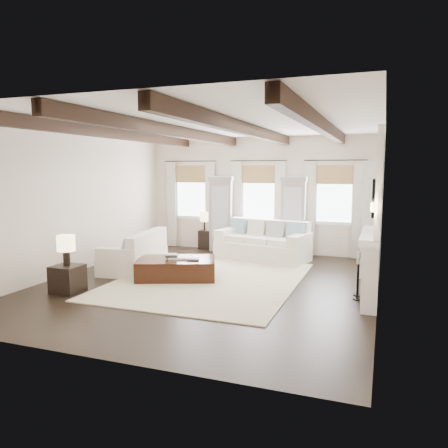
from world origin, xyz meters
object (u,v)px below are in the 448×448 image
(side_table_front, at_px, (68,279))
(side_table_back, at_px, (206,239))
(ottoman, at_px, (176,269))
(sofa_back, at_px, (263,244))
(sofa_left, at_px, (136,254))

(side_table_front, distance_m, side_table_back, 5.20)
(ottoman, bearing_deg, side_table_back, 81.17)
(ottoman, bearing_deg, sofa_back, 43.80)
(ottoman, xyz_separation_m, side_table_front, (-1.49, -1.63, 0.04))
(sofa_back, height_order, ottoman, sofa_back)
(sofa_left, height_order, side_table_front, sofa_left)
(side_table_back, bearing_deg, sofa_back, -24.41)
(sofa_back, height_order, side_table_front, sofa_back)
(sofa_back, distance_m, sofa_left, 3.27)
(side_table_front, xyz_separation_m, side_table_back, (0.70, 5.15, 0.01))
(sofa_left, relative_size, side_table_front, 4.16)
(sofa_left, xyz_separation_m, ottoman, (1.30, -0.53, -0.13))
(sofa_left, relative_size, side_table_back, 3.98)
(ottoman, relative_size, side_table_back, 3.05)
(sofa_back, distance_m, side_table_front, 5.03)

